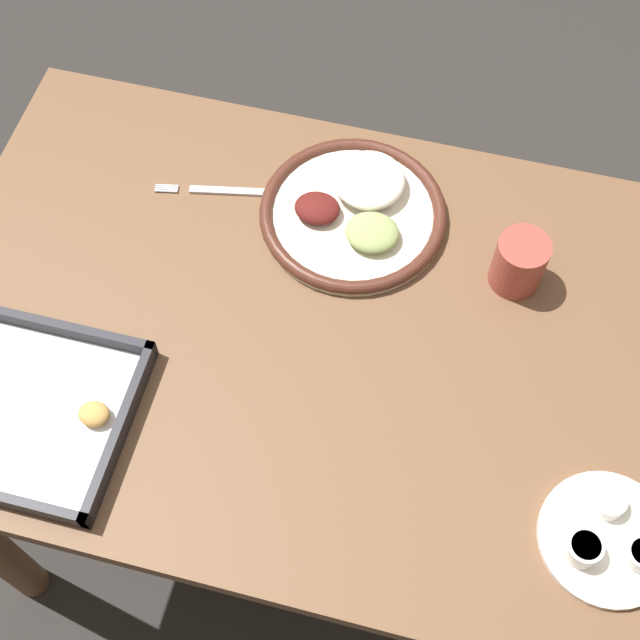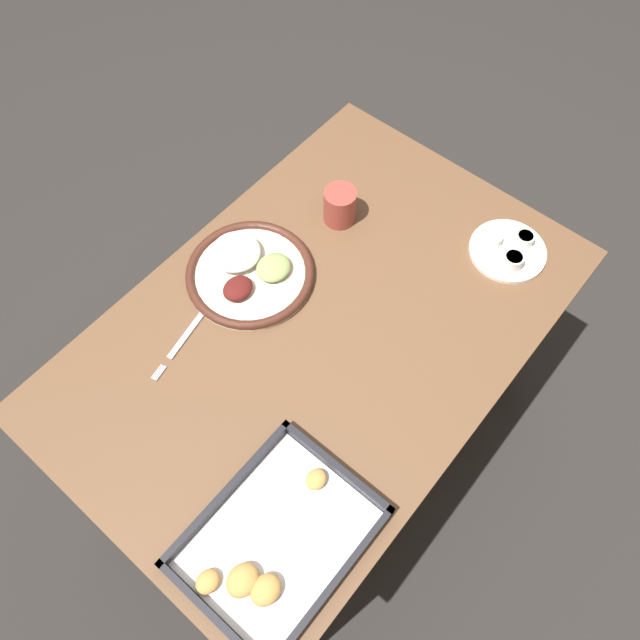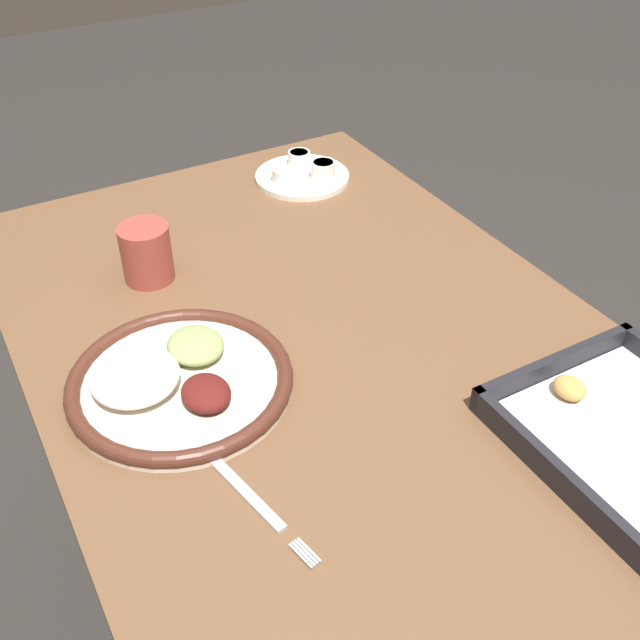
{
  "view_description": "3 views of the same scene",
  "coord_description": "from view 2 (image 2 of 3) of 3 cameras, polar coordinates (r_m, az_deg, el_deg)",
  "views": [
    {
      "loc": [
        -0.14,
        0.56,
        1.79
      ],
      "look_at": [
        0.0,
        0.0,
        0.74
      ],
      "focal_mm": 50.0,
      "sensor_mm": 36.0,
      "label": 1
    },
    {
      "loc": [
        0.47,
        0.4,
        1.84
      ],
      "look_at": [
        0.0,
        0.0,
        0.74
      ],
      "focal_mm": 35.0,
      "sensor_mm": 36.0,
      "label": 2
    },
    {
      "loc": [
        0.67,
        -0.38,
        1.34
      ],
      "look_at": [
        0.0,
        0.0,
        0.74
      ],
      "focal_mm": 42.0,
      "sensor_mm": 36.0,
      "label": 3
    }
  ],
  "objects": [
    {
      "name": "dining_table",
      "position": [
        1.39,
        0.0,
        -2.98
      ],
      "size": [
        1.11,
        0.73,
        0.71
      ],
      "color": "brown",
      "rests_on": "ground_plane"
    },
    {
      "name": "ground_plane",
      "position": [
        1.94,
        0.0,
        -10.82
      ],
      "size": [
        8.0,
        8.0,
        0.0
      ],
      "primitive_type": "plane",
      "color": "#282623"
    },
    {
      "name": "dinner_plate",
      "position": [
        1.35,
        -6.54,
        4.49
      ],
      "size": [
        0.28,
        0.28,
        0.05
      ],
      "color": "beige",
      "rests_on": "dining_table"
    },
    {
      "name": "baking_tray",
      "position": [
        1.13,
        -4.25,
        -19.76
      ],
      "size": [
        0.33,
        0.25,
        0.04
      ],
      "color": "black",
      "rests_on": "dining_table"
    },
    {
      "name": "drinking_cup",
      "position": [
        1.41,
        1.83,
        10.39
      ],
      "size": [
        0.07,
        0.07,
        0.09
      ],
      "color": "#993D33",
      "rests_on": "dining_table"
    },
    {
      "name": "fork",
      "position": [
        1.3,
        -12.0,
        -1.21
      ],
      "size": [
        0.21,
        0.05,
        0.0
      ],
      "rotation": [
        0.0,
        0.0,
        0.2
      ],
      "color": "#B2B2B7",
      "rests_on": "dining_table"
    },
    {
      "name": "saucer_plate",
      "position": [
        1.43,
        16.85,
        6.18
      ],
      "size": [
        0.17,
        0.17,
        0.04
      ],
      "color": "white",
      "rests_on": "dining_table"
    }
  ]
}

